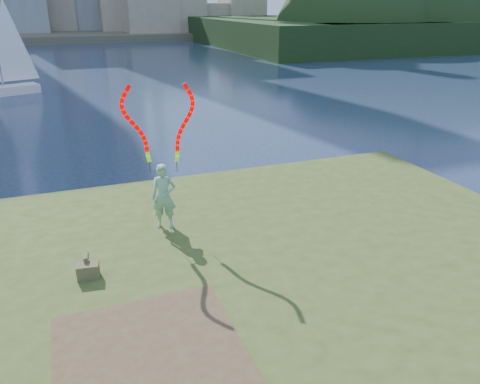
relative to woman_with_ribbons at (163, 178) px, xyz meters
name	(u,v)px	position (x,y,z in m)	size (l,w,h in m)	color
ground	(214,273)	(0.86, -1.51, -2.19)	(320.00, 320.00, 0.00)	#1B2944
grassy_knoll	(246,314)	(0.86, -3.80, -1.86)	(20.00, 18.00, 0.80)	#354418
dirt_patch	(148,349)	(-1.34, -4.71, -1.38)	(3.20, 3.00, 0.02)	#47331E
far_shore	(71,33)	(0.86, 93.49, -1.59)	(320.00, 40.00, 1.20)	#494436
wooded_hill	(430,40)	(60.43, 58.45, -2.04)	(78.00, 50.00, 63.00)	black
woman_with_ribbons	(163,178)	(0.00, 0.00, 0.00)	(1.99, 0.77, 4.13)	#116822
canvas_bag	(88,270)	(-2.15, -1.92, -1.21)	(0.50, 0.57, 0.45)	#4A4528
sailboat	(5,76)	(-5.99, 27.69, -0.85)	(5.12, 3.16, 7.83)	white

